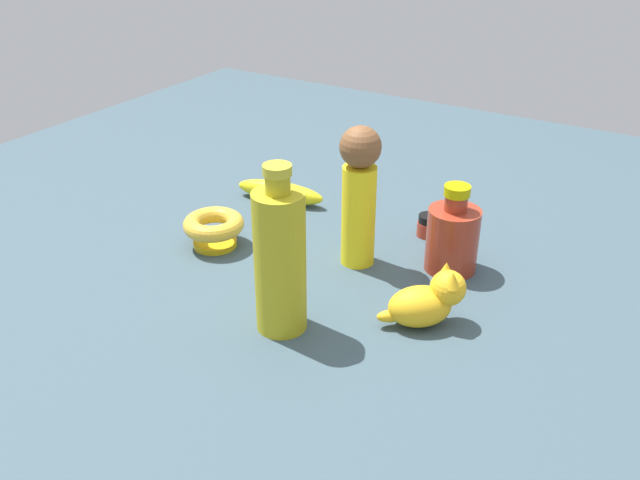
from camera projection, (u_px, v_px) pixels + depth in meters
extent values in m
plane|color=#384C56|center=(320.00, 272.00, 1.17)|extent=(2.00, 2.00, 0.00)
cylinder|color=gold|center=(215.00, 243.00, 1.25)|extent=(0.08, 0.08, 0.01)
torus|color=gold|center=(214.00, 224.00, 1.23)|extent=(0.11, 0.11, 0.03)
cylinder|color=yellow|center=(358.00, 216.00, 1.16)|extent=(0.08, 0.08, 0.18)
sphere|color=brown|center=(360.00, 147.00, 1.10)|extent=(0.07, 0.07, 0.07)
cylinder|color=gold|center=(280.00, 263.00, 0.98)|extent=(0.07, 0.07, 0.22)
cylinder|color=gold|center=(278.00, 184.00, 0.92)|extent=(0.03, 0.03, 0.03)
cylinder|color=gold|center=(277.00, 170.00, 0.91)|extent=(0.04, 0.04, 0.01)
cylinder|color=#9A321E|center=(452.00, 240.00, 1.15)|extent=(0.09, 0.09, 0.11)
cylinder|color=#9A321E|center=(456.00, 203.00, 1.12)|extent=(0.04, 0.04, 0.03)
cylinder|color=#B5AE04|center=(457.00, 191.00, 1.11)|extent=(0.04, 0.04, 0.02)
ellipsoid|color=yellow|center=(280.00, 192.00, 1.41)|extent=(0.07, 0.19, 0.04)
cylinder|color=#A33120|center=(428.00, 229.00, 1.28)|extent=(0.04, 0.04, 0.03)
cylinder|color=gold|center=(428.00, 223.00, 1.27)|extent=(0.03, 0.03, 0.00)
cylinder|color=black|center=(429.00, 219.00, 1.27)|extent=(0.04, 0.04, 0.01)
ellipsoid|color=yellow|center=(420.00, 306.00, 1.02)|extent=(0.11, 0.11, 0.06)
sphere|color=yellow|center=(448.00, 288.00, 1.01)|extent=(0.05, 0.05, 0.05)
cone|color=yellow|center=(446.00, 270.00, 1.02)|extent=(0.02, 0.02, 0.02)
cone|color=yellow|center=(453.00, 280.00, 0.99)|extent=(0.02, 0.02, 0.02)
ellipsoid|color=yellow|center=(391.00, 316.00, 1.02)|extent=(0.04, 0.05, 0.02)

